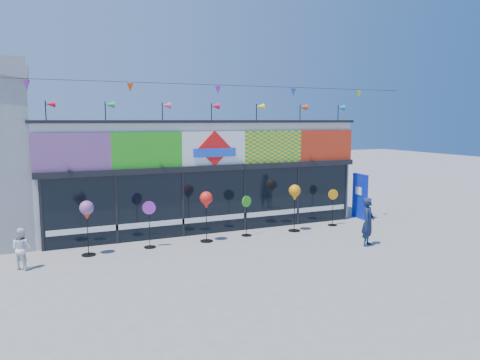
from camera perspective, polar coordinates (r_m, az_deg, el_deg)
ground at (r=14.21m, az=1.95°, el=-9.47°), size 80.00×80.00×0.00m
kite_shop at (r=19.22m, az=-5.87°, el=1.15°), size 16.00×5.70×5.31m
blue_sign at (r=20.22m, az=14.41°, el=-1.91°), size 0.22×0.94×1.87m
spinner_0 at (r=14.87m, az=-18.17°, el=-3.70°), size 0.43×0.43×1.69m
spinner_1 at (r=15.38m, az=-10.99°, el=-5.19°), size 0.41×0.39×1.53m
spinner_2 at (r=15.78m, az=-4.14°, el=-2.64°), size 0.44×0.44×1.72m
spinner_3 at (r=16.64m, az=0.81°, el=-4.25°), size 0.40×0.37×1.44m
spinner_4 at (r=17.34m, az=6.68°, el=-1.71°), size 0.44×0.44×1.74m
spinner_5 at (r=18.61m, az=11.25°, el=-3.18°), size 0.40×0.36×1.43m
adult_man at (r=15.92m, az=15.36°, el=-4.93°), size 0.69×0.65×1.59m
child at (r=14.36m, az=-25.08°, el=-7.57°), size 0.64×0.62×1.17m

